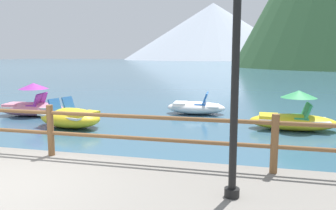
% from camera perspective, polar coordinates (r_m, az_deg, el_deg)
% --- Properties ---
extents(ground_plane, '(200.00, 200.00, 0.00)m').
position_cam_1_polar(ground_plane, '(44.14, 9.34, 5.41)').
color(ground_plane, '#38607A').
extents(dock_railing, '(23.92, 0.12, 0.95)m').
position_cam_1_polar(dock_railing, '(6.69, -18.98, -3.16)').
color(dock_railing, brown).
rests_on(dock_railing, promenade_dock).
extents(lamp_post, '(0.28, 0.28, 4.02)m').
position_cam_1_polar(lamp_post, '(4.43, 11.42, 15.49)').
color(lamp_post, black).
rests_on(lamp_post, promenade_dock).
extents(pedal_boat_0, '(2.55, 1.11, 1.20)m').
position_cam_1_polar(pedal_boat_0, '(11.00, 20.09, -2.01)').
color(pedal_boat_0, yellow).
rests_on(pedal_boat_0, ground).
extents(pedal_boat_1, '(2.29, 1.33, 0.83)m').
position_cam_1_polar(pedal_boat_1, '(13.17, 4.64, -0.36)').
color(pedal_boat_1, white).
rests_on(pedal_boat_1, ground).
extents(pedal_boat_5, '(2.62, 1.46, 1.22)m').
position_cam_1_polar(pedal_boat_5, '(13.70, -21.73, -0.07)').
color(pedal_boat_5, pink).
rests_on(pedal_boat_5, ground).
extents(pedal_boat_6, '(2.48, 1.93, 0.91)m').
position_cam_1_polar(pedal_boat_6, '(11.17, -15.93, -1.96)').
color(pedal_boat_6, yellow).
rests_on(pedal_boat_6, ground).
extents(distant_peak, '(74.26, 74.26, 23.19)m').
position_cam_1_polar(distant_peak, '(147.70, 7.46, 12.02)').
color(distant_peak, '#A8B2C1').
rests_on(distant_peak, ground).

